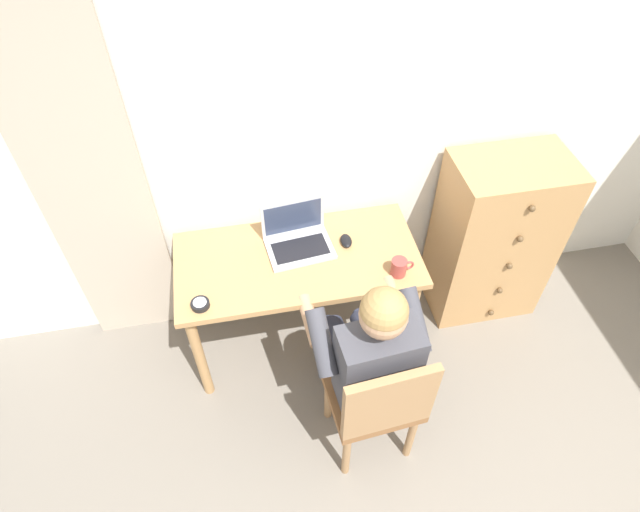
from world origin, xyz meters
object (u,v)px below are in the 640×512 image
object	(u,v)px
chair	(378,400)
person_seated	(368,347)
desk	(298,271)
dresser	(493,238)
laptop	(297,237)
coffee_mug	(399,267)
desk_clock	(200,304)
computer_mouse	(345,241)

from	to	relation	value
chair	person_seated	distance (m)	0.26
desk	dresser	xyz separation A→B (m)	(1.18, 0.11, -0.09)
person_seated	laptop	bearing A→B (deg)	108.06
chair	person_seated	world-z (taller)	person_seated
person_seated	coffee_mug	world-z (taller)	person_seated
person_seated	coffee_mug	xyz separation A→B (m)	(0.25, 0.36, 0.10)
laptop	chair	bearing A→B (deg)	-74.85
dresser	coffee_mug	distance (m)	0.80
chair	desk_clock	world-z (taller)	chair
desk	chair	bearing A→B (deg)	-71.75
desk	coffee_mug	distance (m)	0.55
coffee_mug	laptop	bearing A→B (deg)	147.06
chair	computer_mouse	size ratio (longest dim) A/B	8.89
coffee_mug	dresser	bearing A→B (deg)	24.10
computer_mouse	dresser	bearing A→B (deg)	5.36
desk	chair	distance (m)	0.80
laptop	coffee_mug	bearing A→B (deg)	-32.94
laptop	coffee_mug	xyz separation A→B (m)	(0.47, -0.30, -0.00)
dresser	coffee_mug	size ratio (longest dim) A/B	9.09
person_seated	laptop	distance (m)	0.70
dresser	chair	size ratio (longest dim) A/B	1.23
dresser	laptop	bearing A→B (deg)	-179.49
chair	laptop	size ratio (longest dim) A/B	2.44
desk	laptop	bearing A→B (deg)	79.77
desk	desk_clock	bearing A→B (deg)	-156.60
desk	coffee_mug	xyz separation A→B (m)	(0.48, -0.20, 0.15)
person_seated	computer_mouse	size ratio (longest dim) A/B	12.07
desk_clock	computer_mouse	bearing A→B (deg)	19.66
desk	desk_clock	xyz separation A→B (m)	(-0.51, -0.22, 0.12)
chair	desk_clock	size ratio (longest dim) A/B	9.88
dresser	laptop	distance (m)	1.19
chair	desk_clock	xyz separation A→B (m)	(-0.76, 0.53, 0.25)
dresser	person_seated	xyz separation A→B (m)	(-0.95, -0.67, 0.14)
dresser	person_seated	world-z (taller)	person_seated
dresser	laptop	size ratio (longest dim) A/B	2.99
computer_mouse	coffee_mug	size ratio (longest dim) A/B	0.83
dresser	laptop	world-z (taller)	dresser
coffee_mug	desk	bearing A→B (deg)	157.10
laptop	desk_clock	distance (m)	0.62
dresser	desk_clock	world-z (taller)	dresser
laptop	desk_clock	bearing A→B (deg)	-148.88
laptop	coffee_mug	size ratio (longest dim) A/B	3.04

